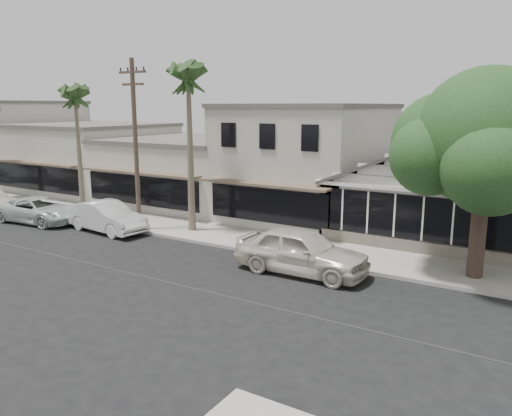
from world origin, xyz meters
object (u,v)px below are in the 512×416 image
Objects in this scene: utility_pole at (136,142)px; car_1 at (107,217)px; shade_tree at (485,142)px; car_0 at (301,251)px; car_2 at (39,210)px.

car_1 is (-1.44, -0.93, -3.98)m from utility_pole.
shade_tree is (16.45, 1.47, 0.53)m from utility_pole.
shade_tree reaches higher than car_1.
utility_pole reaches higher than car_1.
utility_pole is 1.11× the size of shade_tree.
car_1 is (-11.87, 0.62, -0.12)m from car_0.
car_2 is 0.65× the size of shade_tree.
utility_pole is at bearing -51.71° from car_1.
utility_pole reaches higher than car_0.
car_0 is 0.68× the size of shade_tree.
car_0 is 8.04m from shade_tree.
car_1 reaches higher than car_2.
shade_tree is (17.90, 2.40, 4.51)m from car_1.
car_0 is 11.89m from car_1.
shade_tree is at bearing 5.11° from utility_pole.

